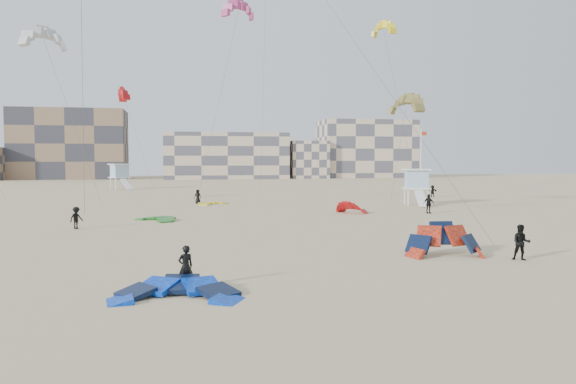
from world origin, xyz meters
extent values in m
plane|color=tan|center=(0.00, 0.00, 0.00)|extent=(320.00, 320.00, 0.00)
imported|color=black|center=(-1.08, 1.53, 0.83)|extent=(0.72, 0.60, 1.67)
imported|color=black|center=(15.34, 4.54, 0.89)|extent=(1.09, 1.02, 1.78)
imported|color=black|center=(-8.76, 21.91, 0.80)|extent=(1.15, 1.16, 1.60)
imported|color=black|center=(21.28, 28.15, 0.90)|extent=(1.02, 1.09, 1.81)
imported|color=black|center=(0.47, 44.02, 0.81)|extent=(0.91, 0.72, 1.62)
imported|color=black|center=(31.64, 49.55, 0.81)|extent=(1.23, 1.51, 1.61)
cylinder|color=#3F3F3F|center=(-7.56, 18.39, 8.69)|extent=(1.36, 7.66, 15.39)
cylinder|color=#3F3F3F|center=(11.38, 15.75, 11.17)|extent=(3.40, 25.19, 20.36)
cylinder|color=#3F3F3F|center=(-10.92, 33.10, 8.53)|extent=(5.57, 4.40, 15.07)
cylinder|color=#3F3F3F|center=(2.89, 45.77, 11.13)|extent=(4.25, 7.87, 20.27)
cylinder|color=#3F3F3F|center=(19.67, 31.69, 5.69)|extent=(2.12, 1.55, 9.38)
cylinder|color=#3F3F3F|center=(27.70, 51.44, 11.60)|extent=(5.10, 0.33, 21.20)
cylinder|color=#3F3F3F|center=(9.29, 52.91, 13.92)|extent=(0.72, 0.31, 25.85)
cylinder|color=#3F3F3F|center=(-7.29, 61.66, 7.57)|extent=(4.14, 2.40, 13.14)
cube|color=white|center=(24.28, 37.91, 1.82)|extent=(3.23, 3.23, 0.14)
cube|color=#9DBED7|center=(24.28, 37.91, 2.86)|extent=(2.66, 2.66, 1.94)
cube|color=white|center=(24.28, 37.91, 3.91)|extent=(3.35, 3.35, 0.16)
cube|color=white|center=(24.28, 35.28, 0.88)|extent=(1.53, 2.90, 1.61)
cube|color=white|center=(-11.81, 78.80, 1.97)|extent=(3.99, 3.99, 0.15)
cube|color=#9DBED7|center=(-11.81, 78.80, 3.09)|extent=(3.27, 3.27, 2.10)
cube|color=white|center=(-11.81, 78.80, 4.22)|extent=(4.13, 4.13, 0.17)
cube|color=white|center=(-11.81, 75.96, 0.95)|extent=(2.34, 3.12, 1.74)
cylinder|color=white|center=(24.42, 37.15, 4.19)|extent=(0.10, 0.10, 8.37)
cube|color=red|center=(24.74, 37.15, 7.85)|extent=(0.63, 0.02, 0.42)
cube|color=#81654E|center=(-30.00, 134.00, 9.00)|extent=(28.00, 14.00, 18.00)
cube|color=beige|center=(10.00, 130.00, 6.00)|extent=(32.00, 16.00, 12.00)
cube|color=beige|center=(50.00, 132.00, 8.00)|extent=(26.00, 14.00, 16.00)
cube|color=beige|center=(32.00, 128.00, 5.00)|extent=(10.00, 10.00, 10.00)
camera|label=1|loc=(-1.13, -20.48, 5.00)|focal=35.00mm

